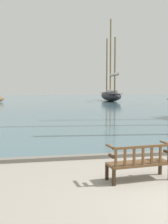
{
  "coord_description": "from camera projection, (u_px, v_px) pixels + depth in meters",
  "views": [
    {
      "loc": [
        -3.26,
        -5.03,
        2.32
      ],
      "look_at": [
        -0.28,
        10.0,
        1.0
      ],
      "focal_mm": 45.0,
      "sensor_mm": 36.0,
      "label": 1
    }
  ],
  "objects": [
    {
      "name": "harbor_water",
      "position": [
        48.0,
        101.0,
        48.74
      ],
      "size": [
        100.0,
        80.0,
        0.08
      ],
      "primitive_type": "cube",
      "color": "#476670",
      "rests_on": "ground"
    },
    {
      "name": "quay_edge_kerb",
      "position": [
        127.0,
        155.0,
        9.5
      ],
      "size": [
        40.0,
        0.3,
        0.12
      ],
      "primitive_type": "cube",
      "color": "slate",
      "rests_on": "ground"
    },
    {
      "name": "park_bench",
      "position": [
        139.0,
        162.0,
        7.02
      ],
      "size": [
        1.64,
        0.68,
        0.92
      ],
      "color": "#322113",
      "rests_on": "ground"
    },
    {
      "name": "sailboat_nearest_starboard",
      "position": [
        111.0,
        94.0,
        48.19
      ],
      "size": [
        3.16,
        12.54,
        13.9
      ],
      "color": "black",
      "rests_on": "harbor_water"
    }
  ]
}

